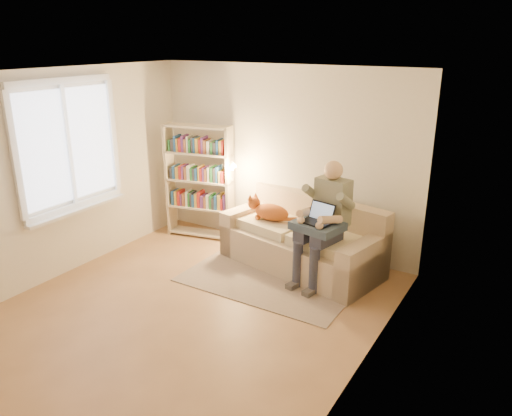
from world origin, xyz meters
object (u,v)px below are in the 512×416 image
Objects in this scene: cat at (267,211)px; bookshelf at (199,176)px; laptop at (320,218)px; person at (325,216)px; sofa at (303,243)px.

bookshelf is at bearing -176.04° from cat.
person is at bearing 99.78° from laptop.
sofa is at bearing 160.49° from person.
laptop is at bearing -9.18° from cat.
sofa is 1.32× the size of bookshelf.
person is 0.98m from cat.
person reaches higher than laptop.
laptop is at bearing -32.10° from sofa.
sofa reaches higher than cat.
person is at bearing -22.31° from bookshelf.
sofa is 1.93m from bookshelf.
laptop is 2.29m from bookshelf.
laptop is at bearing -25.78° from bookshelf.
bookshelf is at bearing 178.22° from laptop.
sofa is at bearing 14.74° from cat.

